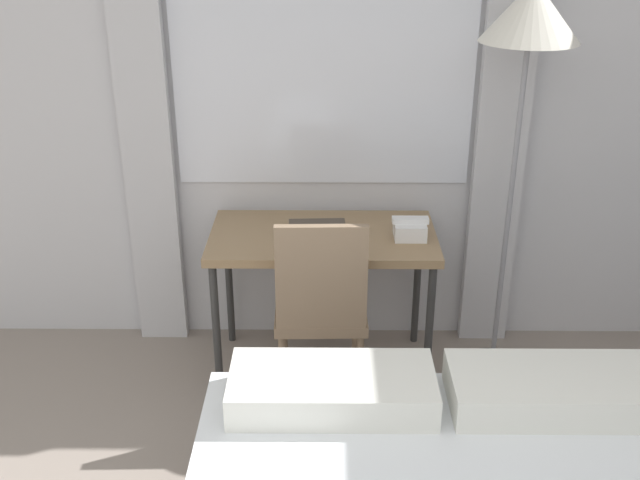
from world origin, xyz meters
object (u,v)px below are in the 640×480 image
Objects in this scene: desk_chair at (321,302)px; standing_lamp at (528,40)px; desk at (323,247)px; telephone at (410,229)px; book at (317,228)px.

desk_chair is 1.39m from standing_lamp.
desk is at bearing 86.99° from desk_chair.
desk_chair is 0.53m from telephone.
desk is at bearing -48.13° from book.
telephone is (0.39, -0.04, 0.11)m from desk.
desk is 0.57× the size of standing_lamp.
book is at bearing 170.90° from telephone.
telephone is (0.40, 0.25, 0.24)m from desk_chair.
desk is 1.26m from standing_lamp.
desk_chair reaches higher than desk.
telephone is at bearing -5.57° from desk.
standing_lamp is (0.83, -0.02, 0.94)m from desk.
book reaches higher than desk.
desk is 0.41m from telephone.
standing_lamp is 11.19× the size of telephone.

